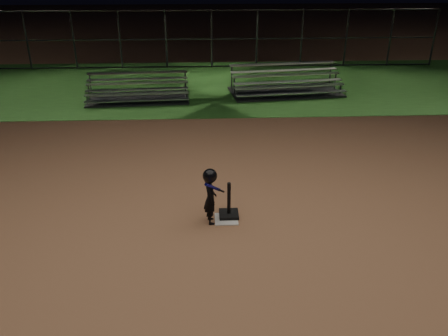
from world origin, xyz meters
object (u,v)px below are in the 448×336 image
bleacher_left (138,95)px  bleacher_right (286,88)px  batting_tee (229,210)px  home_plate (226,219)px  child_batter (210,195)px

bleacher_left → bleacher_right: (5.32, 0.60, 0.02)m
bleacher_left → batting_tee: bearing=-74.7°
home_plate → batting_tee: size_ratio=0.62×
child_batter → bleacher_right: 9.28m
home_plate → bleacher_right: (2.63, 8.73, 0.19)m
home_plate → bleacher_left: bleacher_left is taller
bleacher_right → bleacher_left: bearing=179.8°
child_batter → bleacher_left: child_batter is taller
home_plate → child_batter: child_batter is taller
bleacher_left → bleacher_right: bearing=2.8°
home_plate → bleacher_left: bearing=108.3°
home_plate → bleacher_right: 9.12m
child_batter → bleacher_right: child_batter is taller
child_batter → bleacher_right: size_ratio=0.27×
child_batter → home_plate: bearing=-88.5°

